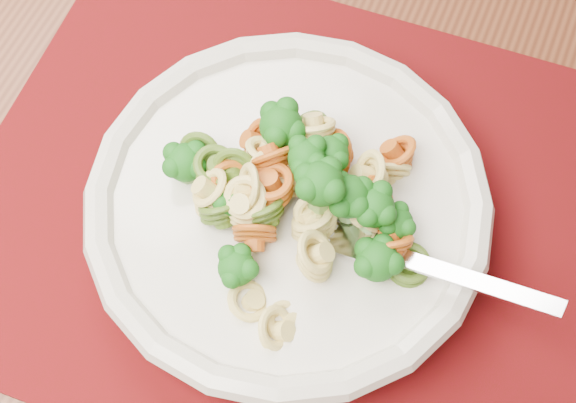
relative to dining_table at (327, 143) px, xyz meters
The scene contains 5 objects.
dining_table is the anchor object (origin of this frame).
placemat 0.16m from the dining_table, 61.41° to the right, with size 0.48×0.37×0.00m, color #52030D.
pasta_bowl 0.19m from the dining_table, 66.28° to the right, with size 0.27×0.27×0.05m.
pasta_broccoli_heap 0.20m from the dining_table, 66.28° to the right, with size 0.23×0.23×0.06m, color #DAC26B, non-canonical shape.
fork 0.22m from the dining_table, 49.32° to the right, with size 0.19×0.02×0.01m, color silver, non-canonical shape.
Camera 1 is at (0.45, 0.01, 1.29)m, focal length 50.00 mm.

